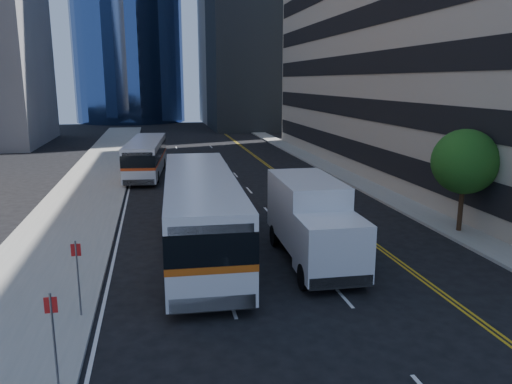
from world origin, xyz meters
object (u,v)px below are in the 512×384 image
Objects in this scene: street_tree at (465,162)px; bus_front at (200,211)px; box_truck at (312,221)px; bus_rear at (146,156)px.

bus_front is (-13.00, -0.29, -1.73)m from street_tree.
box_truck is (-8.52, -2.41, -1.84)m from street_tree.
street_tree is at bearing 3.47° from bus_front.
bus_rear is at bearing 99.73° from bus_front.
street_tree is 9.04m from box_truck.
street_tree is 0.37× the size of bus_front.
bus_front is at bearing 156.05° from box_truck.
street_tree is 24.91m from bus_rear.
bus_rear is at bearing 109.43° from box_truck.
bus_rear is 22.84m from box_truck.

